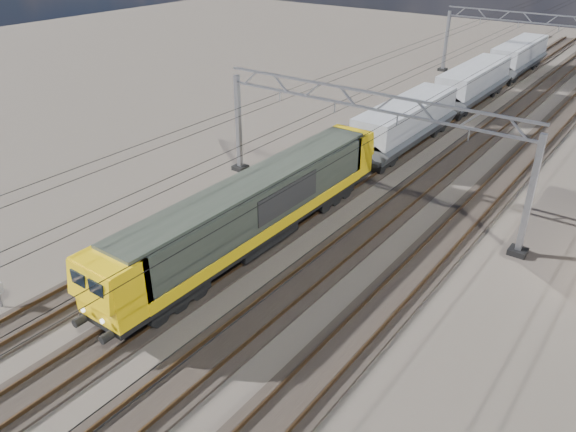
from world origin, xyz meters
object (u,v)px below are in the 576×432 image
Objects in this scene: hopper_wagon_lead at (406,121)px; hopper_wagon_mid at (474,82)px; catenary_gantry_mid at (363,145)px; locomotive at (256,207)px; hopper_wagon_third at (519,55)px; catenary_gantry_far at (534,46)px.

hopper_wagon_mid is at bearing 90.00° from hopper_wagon_lead.
hopper_wagon_lead and hopper_wagon_mid have the same top height.
hopper_wagon_lead is 14.20m from hopper_wagon_mid.
hopper_wagon_mid is (0.00, 14.20, 0.00)m from hopper_wagon_lead.
locomotive is (-2.00, -7.40, -1.58)m from catenary_gantry_mid.
catenary_gantry_mid is 38.78m from hopper_wagon_third.
catenary_gantry_far is 1.53× the size of hopper_wagon_lead.
hopper_wagon_mid is (-0.00, 31.90, -0.09)m from locomotive.
catenary_gantry_far is 1.53× the size of hopper_wagon_mid.
catenary_gantry_mid is 1.00× the size of catenary_gantry_far.
catenary_gantry_far is (0.00, 36.00, 0.00)m from catenary_gantry_mid.
catenary_gantry_mid is 1.53× the size of hopper_wagon_lead.
hopper_wagon_third is at bearing 126.61° from catenary_gantry_far.
catenary_gantry_far is 43.48m from locomotive.
catenary_gantry_mid is 7.83m from locomotive.
catenary_gantry_mid is at bearing 74.88° from locomotive.
hopper_wagon_third is (-0.00, 46.10, -0.09)m from locomotive.
hopper_wagon_mid and hopper_wagon_third have the same top height.
locomotive is at bearing -90.00° from hopper_wagon_third.
locomotive is at bearing -90.00° from hopper_wagon_mid.
hopper_wagon_lead is at bearing 90.00° from locomotive.
locomotive is 17.70m from hopper_wagon_lead.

